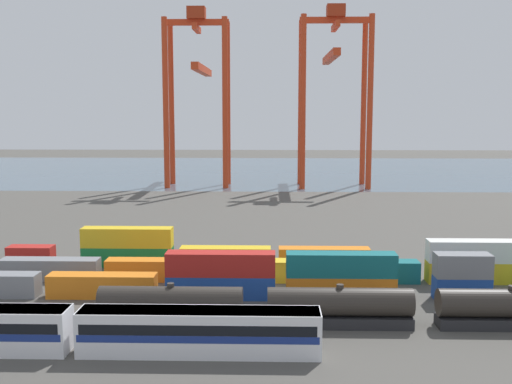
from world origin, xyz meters
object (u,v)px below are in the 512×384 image
at_px(shipping_container_16, 31,255).
at_px(shipping_container_20, 324,257).
at_px(shipping_container_11, 156,270).
at_px(gantry_crane_west, 198,82).
at_px(shipping_container_12, 262,270).
at_px(gantry_crane_central, 334,78).
at_px(freight_tank_row, 340,307).
at_px(passenger_train, 74,329).

relative_size(shipping_container_16, shipping_container_20, 0.50).
distance_m(shipping_container_11, gantry_crane_west, 100.46).
height_order(shipping_container_12, shipping_container_16, same).
height_order(gantry_crane_west, gantry_crane_central, gantry_crane_central).
xyz_separation_m(shipping_container_12, shipping_container_20, (8.22, 6.92, 0.00)).
bearing_deg(freight_tank_row, gantry_crane_central, 84.80).
distance_m(freight_tank_row, shipping_container_11, 26.09).
distance_m(shipping_container_11, shipping_container_16, 19.51).
height_order(freight_tank_row, gantry_crane_west, gantry_crane_west).
relative_size(shipping_container_20, gantry_crane_central, 0.25).
bearing_deg(shipping_container_12, gantry_crane_central, 79.41).
bearing_deg(gantry_crane_central, shipping_container_20, -96.25).
xyz_separation_m(shipping_container_12, gantry_crane_central, (18.01, 96.31, 28.21)).
height_order(shipping_container_11, shipping_container_12, same).
distance_m(freight_tank_row, shipping_container_16, 45.16).
relative_size(shipping_container_16, gantry_crane_west, 0.13).
relative_size(freight_tank_row, shipping_container_12, 3.86).
bearing_deg(shipping_container_11, shipping_container_20, 18.00).
bearing_deg(passenger_train, freight_tank_row, 16.76).
distance_m(shipping_container_11, gantry_crane_central, 105.06).
xyz_separation_m(shipping_container_16, shipping_container_20, (39.54, 0.00, 0.00)).
relative_size(freight_tank_row, gantry_crane_west, 0.97).
relative_size(shipping_container_16, gantry_crane_central, 0.12).
height_order(shipping_container_16, gantry_crane_west, gantry_crane_west).
relative_size(passenger_train, shipping_container_20, 3.50).
bearing_deg(passenger_train, gantry_crane_west, 91.58).
xyz_separation_m(shipping_container_12, shipping_container_16, (-31.32, 6.92, 0.00)).
bearing_deg(freight_tank_row, gantry_crane_west, 103.48).
height_order(shipping_container_12, shipping_container_20, same).
distance_m(shipping_container_20, gantry_crane_west, 97.53).
bearing_deg(shipping_container_16, shipping_container_12, -12.46).
distance_m(passenger_train, shipping_container_12, 27.66).
distance_m(passenger_train, shipping_container_11, 22.89).
xyz_separation_m(shipping_container_20, gantry_crane_west, (-27.28, 89.60, 27.19)).
xyz_separation_m(shipping_container_12, gantry_crane_west, (-19.05, 96.52, 27.19)).
distance_m(freight_tank_row, shipping_container_12, 17.47).
relative_size(shipping_container_20, gantry_crane_west, 0.25).
relative_size(shipping_container_12, gantry_crane_west, 0.25).
bearing_deg(passenger_train, shipping_container_20, 51.00).
bearing_deg(freight_tank_row, shipping_container_12, 116.61).
distance_m(passenger_train, freight_tank_row, 24.63).
bearing_deg(shipping_container_12, passenger_train, -124.77).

